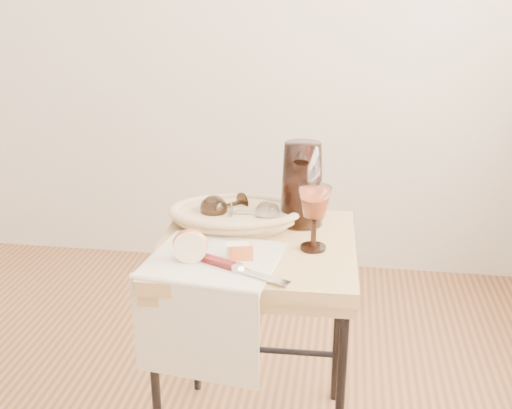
% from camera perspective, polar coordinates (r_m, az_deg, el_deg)
% --- Properties ---
extents(side_table, '(0.57, 0.57, 0.70)m').
position_cam_1_polar(side_table, '(1.88, 0.09, -13.25)').
color(side_table, olive).
rests_on(side_table, floor).
extents(tea_towel, '(0.37, 0.34, 0.01)m').
position_cam_1_polar(tea_towel, '(1.61, -3.96, -5.11)').
color(tea_towel, '#F0E4C0').
rests_on(tea_towel, side_table).
extents(bread_basket, '(0.38, 0.29, 0.05)m').
position_cam_1_polar(bread_basket, '(1.83, -1.90, -1.11)').
color(bread_basket, tan).
rests_on(bread_basket, side_table).
extents(goblet_lying_a, '(0.15, 0.15, 0.08)m').
position_cam_1_polar(goblet_lying_a, '(1.84, -2.79, -0.11)').
color(goblet_lying_a, '#342315').
rests_on(goblet_lying_a, bread_basket).
extents(goblet_lying_b, '(0.13, 0.09, 0.07)m').
position_cam_1_polar(goblet_lying_b, '(1.79, -0.39, -0.78)').
color(goblet_lying_b, white).
rests_on(goblet_lying_b, bread_basket).
extents(pitcher, '(0.17, 0.25, 0.29)m').
position_cam_1_polar(pitcher, '(1.81, 4.30, 1.91)').
color(pitcher, black).
rests_on(pitcher, side_table).
extents(wine_goblet, '(0.10, 0.10, 0.18)m').
position_cam_1_polar(wine_goblet, '(1.65, 5.44, -1.27)').
color(wine_goblet, white).
rests_on(wine_goblet, side_table).
extents(apple_half, '(0.10, 0.06, 0.09)m').
position_cam_1_polar(apple_half, '(1.59, -6.15, -3.74)').
color(apple_half, red).
rests_on(apple_half, tea_towel).
extents(apple_wedge, '(0.06, 0.04, 0.04)m').
position_cam_1_polar(apple_wedge, '(1.60, -1.72, -4.35)').
color(apple_wedge, '#FFE4BE').
rests_on(apple_wedge, tea_towel).
extents(table_knife, '(0.24, 0.13, 0.02)m').
position_cam_1_polar(table_knife, '(1.53, -1.42, -5.93)').
color(table_knife, silver).
rests_on(table_knife, tea_towel).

